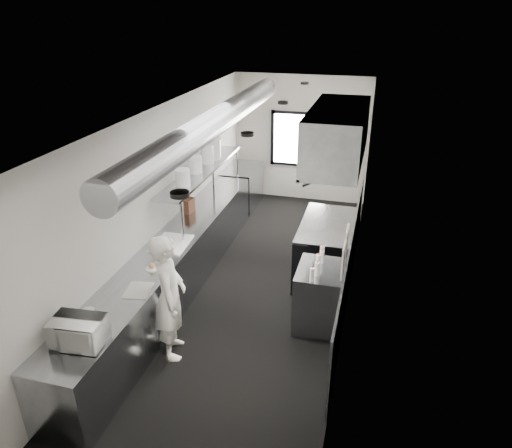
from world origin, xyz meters
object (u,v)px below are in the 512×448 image
Objects in this scene: range at (325,249)px; cutting_board at (171,243)px; knife_block at (189,206)px; exhaust_hood at (337,135)px; squeeze_bottle_b at (317,269)px; squeeze_bottle_d at (322,257)px; squeeze_bottle_c at (318,261)px; microwave at (78,332)px; far_work_table at (242,187)px; squeeze_bottle_a at (312,274)px; plate_stack_a at (183,178)px; line_cook at (170,297)px; bottle_station at (320,297)px; pass_shelf at (202,171)px; deli_tub_b at (89,314)px; deli_tub_a at (72,326)px; plate_stack_c at (207,154)px; small_plate at (152,269)px; plate_stack_b at (195,165)px; squeeze_bottle_e at (322,252)px; prep_counter at (174,268)px; plate_stack_d at (214,149)px.

cutting_board is at bearing -150.02° from range.
exhaust_hood is at bearing 9.21° from knife_block.
squeeze_bottle_d is (0.02, 0.35, -0.01)m from squeeze_bottle_b.
range is 8.29× the size of squeeze_bottle_c.
squeeze_bottle_b is (2.22, 2.02, -0.05)m from microwave.
far_work_table is 6.46× the size of squeeze_bottle_a.
plate_stack_a reaches higher than far_work_table.
line_cook is 2.61× the size of cutting_board.
bottle_station is at bearing -79.37° from line_cook.
pass_shelf is 3.09m from bottle_station.
microwave reaches higher than squeeze_bottle_d.
deli_tub_b reaches higher than range.
deli_tub_a is at bearing -138.05° from squeeze_bottle_d.
exhaust_hood is 6.82× the size of plate_stack_c.
small_plate is at bearing 23.15° from line_cook.
plate_stack_a is (0.14, 2.88, 0.75)m from deli_tub_a.
line_cook is at bearing -155.39° from squeeze_bottle_a.
plate_stack_b is 0.89× the size of plate_stack_c.
cutting_board is 3.45× the size of squeeze_bottle_e.
plate_stack_b reaches higher than far_work_table.
prep_counter is 0.46m from cutting_board.
bottle_station is (0.05, -1.40, -1.94)m from exhaust_hood.
exhaust_hood reaches higher than squeeze_bottle_b.
far_work_table is at bearing 90.94° from small_plate.
bottle_station is 3.66× the size of knife_block.
squeeze_bottle_d is at bearing -33.48° from pass_shelf.
far_work_table is at bearing 131.94° from exhaust_hood.
cutting_board is at bearing -89.64° from far_work_table.
exhaust_hood is 4.23m from deli_tub_b.
line_cook reaches higher than squeeze_bottle_c.
small_plate is 0.53× the size of plate_stack_c.
squeeze_bottle_b is at bearing -35.66° from plate_stack_b.
plate_stack_a is at bearing 159.94° from bottle_station.
range is 1.78× the size of bottle_station.
squeeze_bottle_a is at bearing -13.30° from prep_counter.
cutting_board is 1.71× the size of plate_stack_d.
line_cook is 8.82× the size of squeeze_bottle_c.
squeeze_bottle_b is (2.26, -4.08, 0.55)m from far_work_table.
squeeze_bottle_a is 0.50m from squeeze_bottle_d.
pass_shelf is at bearing 143.95° from squeeze_bottle_c.
deli_tub_a is at bearing -92.79° from plate_stack_a.
far_work_table is at bearing 87.87° from plate_stack_c.
plate_stack_a reaches higher than microwave.
bottle_station is at bearing -4.97° from prep_counter.
exhaust_hood is at bearing 28.11° from prep_counter.
squeeze_bottle_c is (2.31, -2.00, -0.73)m from plate_stack_c.
exhaust_hood is 11.19× the size of squeeze_bottle_b.
small_plate is 0.87× the size of squeeze_bottle_b.
plate_stack_d reaches higher than range.
pass_shelf is 3.93m from microwave.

